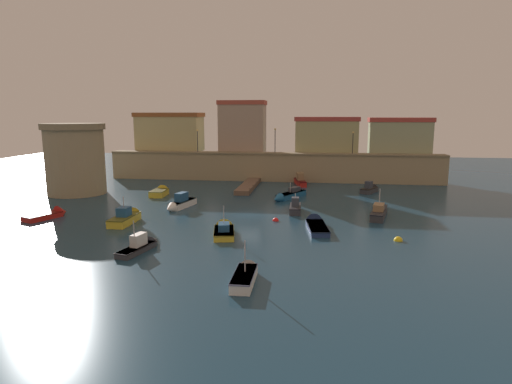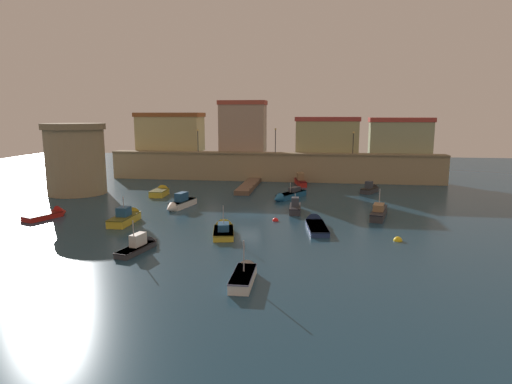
{
  "view_description": "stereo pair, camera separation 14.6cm",
  "coord_description": "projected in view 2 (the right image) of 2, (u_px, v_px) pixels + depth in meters",
  "views": [
    {
      "loc": [
        7.18,
        -44.61,
        10.52
      ],
      "look_at": [
        0.0,
        5.73,
        1.45
      ],
      "focal_mm": 30.37,
      "sensor_mm": 36.0,
      "label": 1
    },
    {
      "loc": [
        7.32,
        -44.59,
        10.52
      ],
      "look_at": [
        0.0,
        5.73,
        1.45
      ],
      "focal_mm": 30.37,
      "sensor_mm": 36.0,
      "label": 2
    }
  ],
  "objects": [
    {
      "name": "mooring_buoy_1",
      "position": [
        275.0,
        221.0,
        43.59
      ],
      "size": [
        0.64,
        0.64,
        0.64
      ],
      "primitive_type": "sphere",
      "color": "red",
      "rests_on": "ground"
    },
    {
      "name": "moored_boat_12",
      "position": [
        295.0,
        207.0,
        47.92
      ],
      "size": [
        1.34,
        4.94,
        2.37
      ],
      "rotation": [
        0.0,
        0.0,
        1.61
      ],
      "color": "#333338",
      "rests_on": "ground"
    },
    {
      "name": "moored_boat_6",
      "position": [
        161.0,
        192.0,
        57.58
      ],
      "size": [
        1.93,
        4.16,
        1.66
      ],
      "rotation": [
        0.0,
        0.0,
        1.62
      ],
      "color": "gold",
      "rests_on": "ground"
    },
    {
      "name": "moored_boat_3",
      "position": [
        288.0,
        195.0,
        55.12
      ],
      "size": [
        4.34,
        6.63,
        2.29
      ],
      "rotation": [
        0.0,
        0.0,
        -2.05
      ],
      "color": "#195689",
      "rests_on": "ground"
    },
    {
      "name": "moored_boat_8",
      "position": [
        128.0,
        217.0,
        43.18
      ],
      "size": [
        1.7,
        5.59,
        3.1
      ],
      "rotation": [
        0.0,
        0.0,
        1.57
      ],
      "color": "gold",
      "rests_on": "ground"
    },
    {
      "name": "moored_boat_4",
      "position": [
        141.0,
        245.0,
        34.23
      ],
      "size": [
        2.17,
        5.08,
        2.89
      ],
      "rotation": [
        0.0,
        0.0,
        1.36
      ],
      "color": "#333338",
      "rests_on": "ground"
    },
    {
      "name": "fortress_tower",
      "position": [
        76.0,
        158.0,
        57.95
      ],
      "size": [
        8.18,
        8.18,
        9.43
      ],
      "color": "#9E8966",
      "rests_on": "ground"
    },
    {
      "name": "quay_wall",
      "position": [
        273.0,
        167.0,
        69.84
      ],
      "size": [
        53.54,
        2.74,
        4.56
      ],
      "color": "#9E8966",
      "rests_on": "ground"
    },
    {
      "name": "pier_dock",
      "position": [
        249.0,
        186.0,
        63.28
      ],
      "size": [
        1.99,
        12.53,
        0.7
      ],
      "color": "brown",
      "rests_on": "ground"
    },
    {
      "name": "moored_boat_11",
      "position": [
        224.0,
        229.0,
        38.94
      ],
      "size": [
        2.68,
        5.22,
        3.29
      ],
      "rotation": [
        0.0,
        0.0,
        1.78
      ],
      "color": "gold",
      "rests_on": "ground"
    },
    {
      "name": "old_town_backdrop",
      "position": [
        258.0,
        132.0,
        72.55
      ],
      "size": [
        49.13,
        5.42,
        8.57
      ],
      "color": "tan",
      "rests_on": "ground"
    },
    {
      "name": "quay_lamp_0",
      "position": [
        198.0,
        137.0,
        70.77
      ],
      "size": [
        0.32,
        0.32,
        3.67
      ],
      "color": "black",
      "rests_on": "quay_wall"
    },
    {
      "name": "moored_boat_10",
      "position": [
        371.0,
        189.0,
        59.72
      ],
      "size": [
        3.16,
        4.36,
        1.95
      ],
      "rotation": [
        0.0,
        0.0,
        1.09
      ],
      "color": "#333338",
      "rests_on": "ground"
    },
    {
      "name": "ground_plane",
      "position": [
        248.0,
        215.0,
        46.32
      ],
      "size": [
        140.01,
        140.01,
        0.0
      ],
      "primitive_type": "plane",
      "color": "#19384C"
    },
    {
      "name": "quay_lamp_2",
      "position": [
        353.0,
        139.0,
        67.26
      ],
      "size": [
        0.32,
        0.32,
        3.44
      ],
      "color": "black",
      "rests_on": "quay_wall"
    },
    {
      "name": "moored_boat_5",
      "position": [
        300.0,
        180.0,
        66.72
      ],
      "size": [
        2.52,
        7.11,
        1.98
      ],
      "rotation": [
        0.0,
        0.0,
        1.78
      ],
      "color": "red",
      "rests_on": "ground"
    },
    {
      "name": "moored_boat_2",
      "position": [
        379.0,
        211.0,
        45.8
      ],
      "size": [
        2.76,
        7.19,
        3.19
      ],
      "rotation": [
        0.0,
        0.0,
        1.35
      ],
      "color": "#333338",
      "rests_on": "ground"
    },
    {
      "name": "moored_boat_0",
      "position": [
        315.0,
        224.0,
        41.3
      ],
      "size": [
        2.46,
        6.57,
        1.58
      ],
      "rotation": [
        0.0,
        0.0,
        1.7
      ],
      "color": "navy",
      "rests_on": "ground"
    },
    {
      "name": "moored_boat_9",
      "position": [
        50.0,
        214.0,
        45.12
      ],
      "size": [
        3.26,
        4.91,
        1.56
      ],
      "rotation": [
        0.0,
        0.0,
        1.18
      ],
      "color": "red",
      "rests_on": "ground"
    },
    {
      "name": "mooring_buoy_2",
      "position": [
        181.0,
        198.0,
        55.5
      ],
      "size": [
        0.64,
        0.64,
        0.64
      ],
      "primitive_type": "sphere",
      "color": "yellow",
      "rests_on": "ground"
    },
    {
      "name": "mooring_buoy_0",
      "position": [
        398.0,
        241.0,
        36.67
      ],
      "size": [
        0.73,
        0.73,
        0.73
      ],
      "primitive_type": "sphere",
      "color": "yellow",
      "rests_on": "ground"
    },
    {
      "name": "moored_boat_1",
      "position": [
        180.0,
        203.0,
        49.47
      ],
      "size": [
        2.47,
        5.84,
        1.97
      ],
      "rotation": [
        0.0,
        0.0,
        -1.79
      ],
      "color": "white",
      "rests_on": "ground"
    },
    {
      "name": "moored_boat_7",
      "position": [
        245.0,
        274.0,
        27.98
      ],
      "size": [
        1.35,
        4.91,
        2.98
      ],
      "rotation": [
        0.0,
        0.0,
        1.59
      ],
      "color": "white",
      "rests_on": "ground"
    },
    {
      "name": "quay_lamp_1",
      "position": [
        275.0,
        137.0,
        68.94
      ],
      "size": [
        0.32,
        0.32,
        3.9
      ],
      "color": "black",
      "rests_on": "quay_wall"
    }
  ]
}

